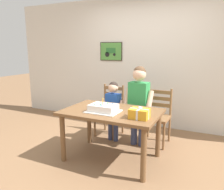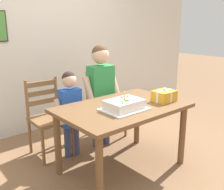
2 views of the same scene
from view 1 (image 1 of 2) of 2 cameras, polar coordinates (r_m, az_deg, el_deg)
name	(u,v)px [view 1 (image 1 of 2)]	position (r m, az deg, el deg)	size (l,w,h in m)	color
ground_plane	(112,158)	(3.36, -0.12, -16.02)	(20.00, 20.00, 0.00)	#846042
back_wall	(147,63)	(4.56, 9.12, 8.28)	(6.40, 0.11, 2.60)	silver
dining_table	(112,117)	(3.11, -0.12, -5.83)	(1.33, 0.87, 0.72)	brown
birthday_cake	(103,108)	(3.02, -2.26, -3.46)	(0.44, 0.34, 0.19)	white
gift_box_red_large	(139,114)	(2.75, 7.08, -4.78)	(0.24, 0.20, 0.16)	gold
chair_left	(110,110)	(4.07, -0.50, -3.90)	(0.44, 0.44, 0.92)	brown
chair_right	(157,116)	(3.78, 11.47, -5.34)	(0.43, 0.43, 0.92)	brown
child_older	(139,98)	(3.55, 6.90, -0.84)	(0.49, 0.28, 1.31)	#38426B
child_younger	(113,105)	(3.75, 0.30, -2.71)	(0.38, 0.23, 1.03)	#38426B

